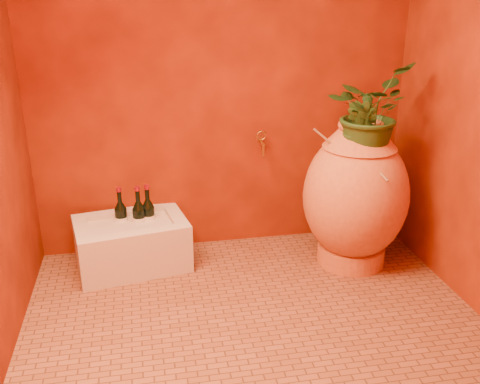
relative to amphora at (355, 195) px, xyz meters
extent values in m
plane|color=brown|center=(-0.78, -0.53, -0.48)|extent=(2.50, 2.50, 0.00)
cube|color=#541504|center=(-0.78, 0.47, 0.77)|extent=(2.50, 0.02, 2.50)
cylinder|color=#D0743A|center=(0.00, 0.00, -0.41)|extent=(0.51, 0.51, 0.13)
ellipsoid|color=#D0743A|center=(0.00, 0.00, -0.01)|extent=(0.77, 0.77, 0.84)
cone|color=#D0743A|center=(0.00, 0.00, 0.38)|extent=(0.53, 0.53, 0.13)
torus|color=#D0743A|center=(0.00, 0.00, 0.45)|extent=(0.33, 0.33, 0.05)
cylinder|color=olive|center=(-0.08, -0.05, 0.26)|extent=(0.44, 0.16, 0.37)
cylinder|color=olive|center=(-0.02, -0.12, 0.30)|extent=(0.14, 0.42, 0.20)
cylinder|color=olive|center=(0.10, -0.08, 0.32)|extent=(0.20, 0.32, 0.22)
cube|color=beige|center=(-1.43, 0.22, -0.33)|extent=(0.76, 0.58, 0.29)
cube|color=beige|center=(-1.43, 0.41, -0.17)|extent=(0.70, 0.21, 0.03)
cube|color=beige|center=(-1.43, 0.03, -0.17)|extent=(0.70, 0.21, 0.03)
cube|color=beige|center=(-1.73, 0.22, -0.17)|extent=(0.14, 0.30, 0.03)
cube|color=beige|center=(-1.12, 0.22, -0.17)|extent=(0.14, 0.30, 0.03)
cylinder|color=black|center=(-1.37, 0.27, -0.20)|extent=(0.08, 0.08, 0.20)
cone|color=black|center=(-1.37, 0.27, -0.07)|extent=(0.08, 0.08, 0.05)
cylinder|color=black|center=(-1.37, 0.27, -0.01)|extent=(0.03, 0.03, 0.08)
cylinder|color=maroon|center=(-1.37, 0.27, 0.04)|extent=(0.03, 0.03, 0.03)
cylinder|color=silver|center=(-1.37, 0.27, -0.20)|extent=(0.09, 0.09, 0.09)
cylinder|color=black|center=(-1.48, 0.31, -0.20)|extent=(0.08, 0.08, 0.19)
cone|color=black|center=(-1.48, 0.31, -0.08)|extent=(0.08, 0.08, 0.05)
cylinder|color=black|center=(-1.48, 0.31, -0.02)|extent=(0.03, 0.03, 0.07)
cylinder|color=maroon|center=(-1.48, 0.31, 0.03)|extent=(0.03, 0.03, 0.03)
cylinder|color=silver|center=(-1.48, 0.31, -0.20)|extent=(0.08, 0.08, 0.08)
cylinder|color=black|center=(-1.31, 0.30, -0.20)|extent=(0.08, 0.08, 0.19)
cone|color=black|center=(-1.31, 0.30, -0.08)|extent=(0.08, 0.08, 0.05)
cylinder|color=black|center=(-1.31, 0.30, -0.01)|extent=(0.03, 0.03, 0.08)
cylinder|color=maroon|center=(-1.31, 0.30, 0.04)|extent=(0.03, 0.03, 0.03)
cylinder|color=silver|center=(-1.31, 0.30, -0.20)|extent=(0.08, 0.08, 0.09)
cylinder|color=#A37425|center=(-0.53, 0.40, 0.26)|extent=(0.02, 0.13, 0.02)
cylinder|color=#A37425|center=(-0.53, 0.34, 0.22)|extent=(0.02, 0.02, 0.08)
torus|color=#A37425|center=(-0.53, 0.40, 0.31)|extent=(0.07, 0.01, 0.07)
cylinder|color=#A37425|center=(-0.53, 0.40, 0.29)|extent=(0.01, 0.01, 0.05)
imported|color=#214518|center=(0.03, -0.02, 0.55)|extent=(0.67, 0.67, 0.57)
imported|color=#214518|center=(-0.04, -0.08, 0.45)|extent=(0.24, 0.26, 0.38)
camera|label=1|loc=(-1.32, -2.98, 1.25)|focal=40.00mm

